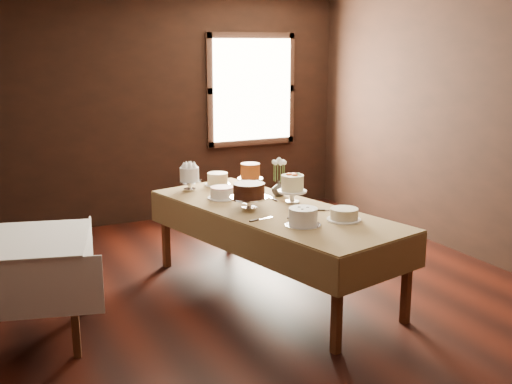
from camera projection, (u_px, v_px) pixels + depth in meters
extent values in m
cube|color=black|center=(266.00, 304.00, 5.38)|extent=(5.00, 6.00, 0.01)
cube|color=black|center=(155.00, 109.00, 7.67)|extent=(5.00, 0.02, 2.80)
cube|color=black|center=(493.00, 126.00, 6.14)|extent=(0.02, 6.00, 2.80)
cube|color=#FFEABF|center=(252.00, 90.00, 8.14)|extent=(1.10, 0.05, 1.30)
cube|color=#472514|center=(337.00, 307.00, 4.45)|extent=(0.07, 0.07, 0.71)
cube|color=#472514|center=(166.00, 233.00, 6.21)|extent=(0.07, 0.07, 0.71)
cube|color=#472514|center=(407.00, 281.00, 4.94)|extent=(0.07, 0.07, 0.71)
cube|color=#472514|center=(230.00, 219.00, 6.70)|extent=(0.07, 0.07, 0.71)
cube|color=#472514|center=(273.00, 212.00, 5.48)|extent=(1.45, 2.60, 0.04)
cube|color=tan|center=(273.00, 209.00, 5.48)|extent=(1.52, 2.67, 0.01)
cube|color=#472514|center=(74.00, 309.00, 4.39)|extent=(0.07, 0.07, 0.74)
cube|color=#472514|center=(82.00, 271.00, 5.11)|extent=(0.07, 0.07, 0.74)
cube|color=#472514|center=(22.00, 243.00, 4.59)|extent=(1.05, 1.05, 0.04)
cube|color=white|center=(22.00, 240.00, 4.58)|extent=(1.15, 1.15, 0.01)
cylinder|color=silver|center=(190.00, 185.00, 6.14)|extent=(0.22, 0.22, 0.11)
cylinder|color=silver|center=(189.00, 173.00, 6.11)|extent=(0.25, 0.25, 0.13)
cylinder|color=white|center=(218.00, 184.00, 6.38)|extent=(0.27, 0.27, 0.01)
cylinder|color=#C7B384|center=(218.00, 178.00, 6.36)|extent=(0.21, 0.21, 0.11)
cylinder|color=white|center=(222.00, 198.00, 5.82)|extent=(0.27, 0.27, 0.01)
cylinder|color=silver|center=(222.00, 193.00, 5.81)|extent=(0.24, 0.24, 0.09)
cylinder|color=white|center=(250.00, 184.00, 6.09)|extent=(0.25, 0.25, 0.14)
cylinder|color=#A64B17|center=(250.00, 170.00, 6.06)|extent=(0.26, 0.26, 0.15)
cylinder|color=silver|center=(249.00, 202.00, 5.44)|extent=(0.33, 0.33, 0.12)
cylinder|color=#33150A|center=(249.00, 189.00, 5.41)|extent=(0.31, 0.31, 0.12)
cylinder|color=white|center=(292.00, 196.00, 5.65)|extent=(0.26, 0.26, 0.13)
cylinder|color=#F3EDB6|center=(292.00, 182.00, 5.62)|extent=(0.28, 0.28, 0.14)
cylinder|color=silver|center=(303.00, 225.00, 4.95)|extent=(0.29, 0.29, 0.01)
cylinder|color=silver|center=(303.00, 216.00, 4.93)|extent=(0.30, 0.30, 0.13)
cylinder|color=white|center=(344.00, 220.00, 5.10)|extent=(0.28, 0.28, 0.01)
cylinder|color=beige|center=(344.00, 214.00, 5.09)|extent=(0.24, 0.24, 0.09)
cube|color=silver|center=(301.00, 215.00, 5.25)|extent=(0.24, 0.10, 0.01)
cube|color=silver|center=(334.00, 211.00, 5.39)|extent=(0.22, 0.15, 0.01)
cube|color=silver|center=(244.00, 203.00, 5.63)|extent=(0.08, 0.24, 0.01)
cube|color=silver|center=(270.00, 197.00, 5.86)|extent=(0.05, 0.24, 0.01)
cube|color=silver|center=(265.00, 218.00, 5.15)|extent=(0.24, 0.08, 0.01)
imported|color=#2D2823|center=(279.00, 188.00, 5.91)|extent=(0.17, 0.17, 0.14)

